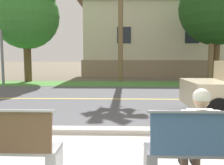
% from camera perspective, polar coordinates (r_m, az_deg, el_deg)
% --- Properties ---
extents(ground_plane, '(140.00, 140.00, 0.00)m').
position_cam_1_polar(ground_plane, '(10.80, 0.59, -2.63)').
color(ground_plane, '#665B4C').
extents(curb_edge, '(44.00, 0.30, 0.11)m').
position_cam_1_polar(curb_edge, '(5.27, -0.79, -11.51)').
color(curb_edge, '#ADA89E').
rests_on(curb_edge, ground_plane).
extents(street_asphalt, '(52.00, 8.00, 0.01)m').
position_cam_1_polar(street_asphalt, '(9.32, 0.38, -4.02)').
color(street_asphalt, '#515156').
rests_on(street_asphalt, ground_plane).
extents(road_centre_line, '(48.00, 0.14, 0.01)m').
position_cam_1_polar(road_centre_line, '(9.31, 0.38, -3.99)').
color(road_centre_line, '#E0CC4C').
rests_on(road_centre_line, ground_plane).
extents(far_verge_grass, '(48.00, 2.80, 0.02)m').
position_cam_1_polar(far_verge_grass, '(14.59, 0.92, -0.29)').
color(far_verge_grass, '#478438').
rests_on(far_verge_grass, ground_plane).
extents(seated_person_white, '(0.52, 0.68, 1.25)m').
position_cam_1_polar(seated_person_white, '(3.47, 19.99, -10.62)').
color(seated_person_white, '#47382D').
rests_on(seated_person_white, ground_plane).
extents(streetlamp, '(0.24, 2.10, 7.09)m').
position_cam_1_polar(streetlamp, '(16.13, -25.05, 14.17)').
color(streetlamp, gray).
rests_on(streetlamp, ground_plane).
extents(shade_tree_far_left, '(4.34, 4.34, 7.16)m').
position_cam_1_polar(shade_tree_far_left, '(16.97, -19.75, 16.00)').
color(shade_tree_far_left, brown).
rests_on(shade_tree_far_left, ground_plane).
extents(shade_tree_left, '(4.78, 4.78, 7.89)m').
position_cam_1_polar(shade_tree_left, '(16.90, 24.81, 17.51)').
color(shade_tree_left, brown).
rests_on(shade_tree_left, ground_plane).
extents(garden_wall, '(13.00, 0.36, 1.40)m').
position_cam_1_polar(garden_wall, '(19.51, 11.90, 3.26)').
color(garden_wall, gray).
rests_on(garden_wall, ground_plane).
extents(house_across_street, '(12.94, 6.91, 6.75)m').
position_cam_1_polar(house_across_street, '(22.66, 9.72, 10.58)').
color(house_across_street, beige).
rests_on(house_across_street, ground_plane).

